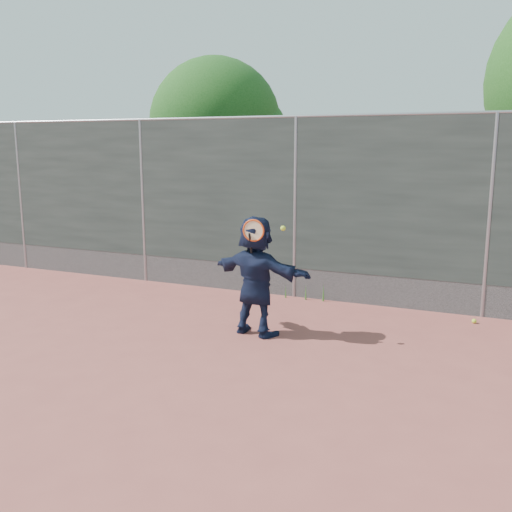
% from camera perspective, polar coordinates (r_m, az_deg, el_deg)
% --- Properties ---
extents(ground, '(80.00, 80.00, 0.00)m').
position_cam_1_polar(ground, '(6.76, -6.28, -11.12)').
color(ground, '#9E4C42').
rests_on(ground, ground).
extents(player, '(1.58, 0.80, 1.63)m').
position_cam_1_polar(player, '(7.67, -0.00, -1.99)').
color(player, '#141D39').
rests_on(player, ground).
extents(ball_ground, '(0.07, 0.07, 0.07)m').
position_cam_1_polar(ball_ground, '(8.90, 20.98, -6.09)').
color(ball_ground, '#BEDD31').
rests_on(ball_ground, ground).
extents(fence, '(20.00, 0.06, 3.03)m').
position_cam_1_polar(fence, '(9.51, 3.93, 5.20)').
color(fence, '#38423D').
rests_on(fence, ground).
extents(swing_action, '(0.56, 0.14, 0.51)m').
position_cam_1_polar(swing_action, '(7.34, 0.02, 2.46)').
color(swing_action, '#DF4615').
rests_on(swing_action, ground).
extents(tree_left, '(3.15, 3.00, 4.53)m').
position_cam_1_polar(tree_left, '(13.40, -3.37, 12.69)').
color(tree_left, '#382314').
rests_on(tree_left, ground).
extents(weed_clump, '(0.68, 0.07, 0.30)m').
position_cam_1_polar(weed_clump, '(9.57, 5.26, -3.61)').
color(weed_clump, '#387226').
rests_on(weed_clump, ground).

